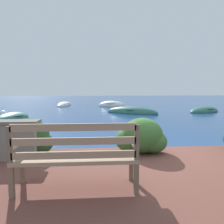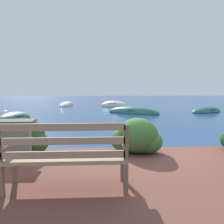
% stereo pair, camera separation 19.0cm
% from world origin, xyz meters
% --- Properties ---
extents(ground_plane, '(80.00, 80.00, 0.00)m').
position_xyz_m(ground_plane, '(0.00, 0.00, 0.00)').
color(ground_plane, navy).
extents(park_bench, '(1.63, 0.48, 0.93)m').
position_xyz_m(park_bench, '(-1.39, -2.03, 0.71)').
color(park_bench, brown).
rests_on(park_bench, patio_terrace).
extents(hedge_clump_far_left, '(1.09, 0.79, 0.74)m').
position_xyz_m(hedge_clump_far_left, '(-2.55, -0.32, 0.54)').
color(hedge_clump_far_left, '#284C23').
rests_on(hedge_clump_far_left, patio_terrace).
extents(hedge_clump_left, '(1.08, 0.78, 0.74)m').
position_xyz_m(hedge_clump_left, '(-0.18, -0.39, 0.54)').
color(hedge_clump_left, '#38662D').
rests_on(hedge_clump_left, patio_terrace).
extents(rowboat_nearest, '(1.75, 2.44, 0.66)m').
position_xyz_m(rowboat_nearest, '(-5.31, 6.16, 0.06)').
color(rowboat_nearest, '#336B5B').
rests_on(rowboat_nearest, ground_plane).
extents(rowboat_mid, '(3.35, 2.52, 0.78)m').
position_xyz_m(rowboat_mid, '(1.08, 8.48, 0.06)').
color(rowboat_mid, '#336B5B').
rests_on(rowboat_mid, ground_plane).
extents(rowboat_far, '(2.83, 2.27, 0.66)m').
position_xyz_m(rowboat_far, '(5.97, 8.96, 0.06)').
color(rowboat_far, '#336B5B').
rests_on(rowboat_far, ground_plane).
extents(rowboat_outer, '(2.60, 1.99, 0.86)m').
position_xyz_m(rowboat_outer, '(0.18, 13.63, 0.08)').
color(rowboat_outer, silver).
rests_on(rowboat_outer, ground_plane).
extents(rowboat_distant, '(1.34, 3.20, 0.63)m').
position_xyz_m(rowboat_distant, '(-3.97, 14.72, 0.05)').
color(rowboat_distant, silver).
rests_on(rowboat_distant, ground_plane).
extents(mooring_buoy, '(0.49, 0.49, 0.44)m').
position_xyz_m(mooring_buoy, '(-6.46, 7.96, 0.08)').
color(mooring_buoy, white).
rests_on(mooring_buoy, ground_plane).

